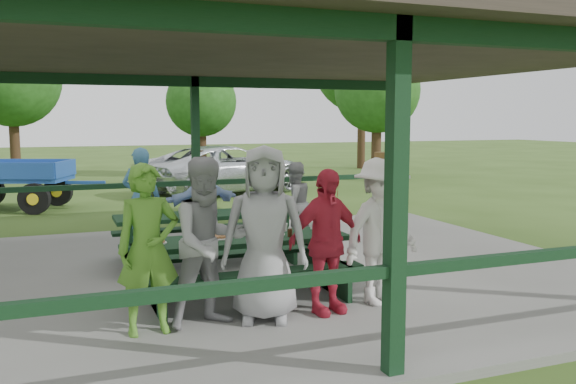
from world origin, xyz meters
name	(u,v)px	position (x,y,z in m)	size (l,w,h in m)	color
ground	(256,277)	(0.00, 0.00, 0.00)	(90.00, 90.00, 0.00)	#314C17
concrete_slab	(256,274)	(0.00, 0.00, 0.05)	(10.00, 8.00, 0.10)	slate
pavilion_structure	(254,54)	(0.00, 0.00, 3.17)	(10.60, 8.60, 3.24)	black
picnic_table_near	(244,259)	(-0.53, -1.20, 0.57)	(2.55, 1.39, 0.75)	black
picnic_table_far	(207,231)	(-0.51, 0.80, 0.58)	(2.72, 1.39, 0.75)	black
table_setting	(248,233)	(-0.47, -1.15, 0.88)	(2.42, 0.45, 0.10)	white
contestant_green	(148,249)	(-1.80, -2.05, 0.97)	(0.64, 0.42, 1.74)	#4F8C28
contestant_grey_left	(209,242)	(-1.17, -2.04, 0.99)	(0.87, 0.68, 1.79)	gray
contestant_grey_mid	(264,234)	(-0.57, -2.08, 1.05)	(0.93, 0.60, 1.90)	gray
contestant_red	(326,241)	(0.14, -2.09, 0.92)	(0.96, 0.40, 1.63)	#C2263C
contestant_white_fedora	(381,231)	(0.90, -2.01, 0.97)	(1.26, 0.94, 1.79)	silver
spectator_lblue	(203,203)	(-0.36, 1.66, 0.88)	(1.45, 0.46, 1.57)	#90ADDE
spectator_blue	(142,198)	(-1.30, 2.13, 0.95)	(0.62, 0.41, 1.71)	teal
spectator_grey	(294,203)	(1.21, 1.53, 0.82)	(0.70, 0.55, 1.44)	gray
pickup_truck	(227,169)	(2.35, 9.96, 0.73)	(2.43, 5.26, 1.46)	silver
farm_trailer	(11,184)	(-3.67, 8.45, 0.66)	(3.79, 2.47, 1.33)	#1B4395
tree_left	(11,79)	(-3.94, 16.42, 3.71)	(3.51, 3.51, 5.48)	#342514
tree_mid	(201,102)	(2.90, 15.70, 2.92)	(2.78, 2.78, 4.34)	#342514
tree_right	(377,91)	(8.47, 11.58, 3.29)	(3.12, 3.12, 4.87)	#342514
tree_far_right	(362,64)	(10.58, 16.73, 4.72)	(4.46, 4.46, 6.97)	#342514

